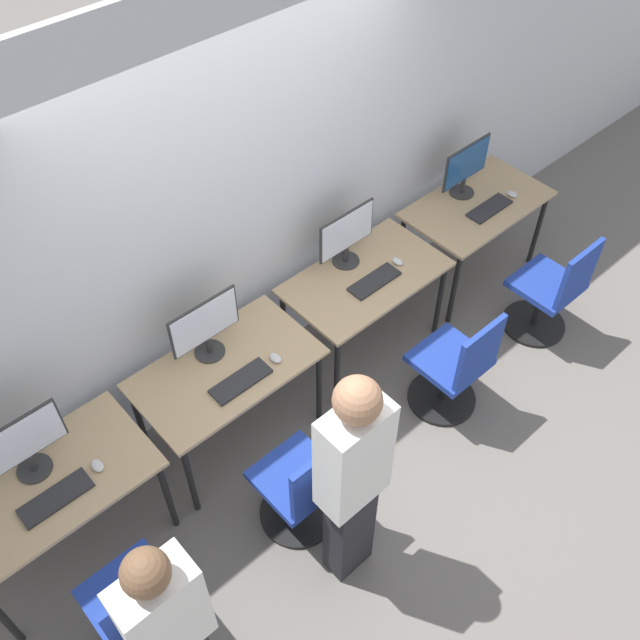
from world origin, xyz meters
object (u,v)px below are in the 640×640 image
Objects in this scene: monitor_right at (347,235)px; keyboard_left at (241,381)px; mouse_far_left at (97,466)px; person_far_left at (170,628)px; person_left at (352,478)px; office_chair_left at (303,489)px; mouse_left at (275,358)px; keyboard_right at (374,281)px; mouse_right at (398,261)px; office_chair_far_right at (550,295)px; monitor_far_right at (466,167)px; mouse_far_right at (512,194)px; office_chair_right at (454,370)px; monitor_left at (205,327)px; keyboard_far_right at (489,208)px; office_chair_far_left at (139,609)px; monitor_far_left at (22,445)px; keyboard_far_left at (56,498)px.

keyboard_left is at bearing -163.55° from monitor_right.
mouse_far_left is 0.06× the size of person_far_left.
mouse_far_left is at bearing 129.98° from person_left.
office_chair_left is at bearing 17.02° from person_far_left.
mouse_left is 0.23× the size of keyboard_right.
office_chair_far_right reaches higher than mouse_right.
monitor_far_right reaches higher than office_chair_left.
mouse_far_right is (1.19, -0.06, 0.00)m from mouse_right.
office_chair_right is 1.92× the size of monitor_far_right.
person_left is at bearing -91.89° from monitor_left.
monitor_right is at bearing 94.18° from office_chair_right.
mouse_right is 0.19× the size of monitor_far_right.
person_far_left is at bearing -131.54° from monitor_left.
keyboard_far_right is (2.38, 0.04, 0.00)m from keyboard_left.
mouse_right is at bearing 36.35° from person_left.
mouse_left reaches higher than keyboard_right.
keyboard_far_right is (2.11, 0.05, -0.01)m from mouse_left.
monitor_far_right is 0.35m from keyboard_far_right.
office_chair_far_left is 1.00× the size of office_chair_far_right.
monitor_far_left is 1.56m from office_chair_left.
person_left is 2.46m from office_chair_far_right.
office_chair_right is at bearing -32.60° from mouse_left.
mouse_right is at bearing 0.90° from mouse_far_left.
office_chair_right is at bearing -153.74° from mouse_far_right.
keyboard_far_right is at bearing -14.48° from monitor_right.
office_chair_right reaches higher than keyboard_far_left.
mouse_left is (1.39, 0.95, -0.09)m from person_far_left.
monitor_right is at bearing 178.39° from monitor_far_right.
person_far_left is at bearing -174.90° from office_chair_far_right.
mouse_far_left is 1.20m from mouse_left.
monitor_far_left is 5.27× the size of mouse_right.
keyboard_left is at bearing 83.82° from office_chair_left.
mouse_right is (1.49, 1.09, -0.21)m from person_left.
person_left is (1.11, -0.41, 0.57)m from office_chair_far_left.
keyboard_left is 4.28× the size of mouse_far_right.
keyboard_far_right is at bearing 23.26° from person_left.
mouse_left and mouse_far_right have the same top height.
monitor_left is 0.39m from keyboard_left.
monitor_right reaches higher than mouse_far_left.
person_left is 3.63× the size of monitor_far_right.
monitor_far_right is at bearing -1.61° from monitor_right.
monitor_left reaches higher than mouse_left.
mouse_left is (0.26, -0.00, 0.01)m from keyboard_left.
monitor_far_right is (1.19, -0.03, 0.00)m from monitor_right.
person_far_left is 0.89× the size of person_left.
mouse_far_right is (1.45, -0.03, 0.01)m from keyboard_right.
person_far_left is 3.25× the size of monitor_far_right.
monitor_right is (1.26, 0.98, 0.59)m from office_chair_left.
keyboard_right is (1.19, -0.25, -0.23)m from monitor_left.
keyboard_far_left is 1.00m from person_far_left.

